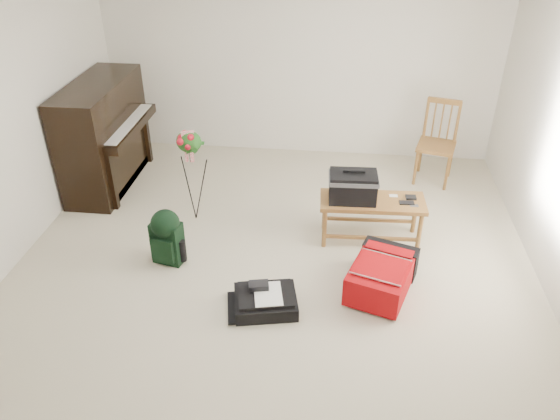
# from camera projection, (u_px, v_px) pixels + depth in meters

# --- Properties ---
(floor) EXTENTS (5.00, 5.50, 0.01)m
(floor) POSITION_uv_depth(u_px,v_px,m) (272.00, 275.00, 5.18)
(floor) COLOR beige
(floor) RESTS_ON ground
(wall_back) EXTENTS (5.00, 0.04, 2.50)m
(wall_back) POSITION_uv_depth(u_px,v_px,m) (299.00, 60.00, 6.84)
(wall_back) COLOR silver
(wall_back) RESTS_ON floor
(piano) EXTENTS (0.71, 1.50, 1.25)m
(piano) POSITION_uv_depth(u_px,v_px,m) (105.00, 137.00, 6.43)
(piano) COLOR black
(piano) RESTS_ON floor
(bench) EXTENTS (1.06, 0.46, 0.80)m
(bench) POSITION_uv_depth(u_px,v_px,m) (359.00, 191.00, 5.40)
(bench) COLOR olive
(bench) RESTS_ON floor
(dining_chair) EXTENTS (0.53, 0.53, 0.99)m
(dining_chair) POSITION_uv_depth(u_px,v_px,m) (436.00, 143.00, 6.55)
(dining_chair) COLOR olive
(dining_chair) RESTS_ON floor
(red_suitcase) EXTENTS (0.69, 0.86, 0.31)m
(red_suitcase) POSITION_uv_depth(u_px,v_px,m) (381.00, 272.00, 4.95)
(red_suitcase) COLOR red
(red_suitcase) RESTS_ON floor
(black_duffel) EXTENTS (0.61, 0.53, 0.22)m
(black_duffel) POSITION_uv_depth(u_px,v_px,m) (265.00, 300.00, 4.75)
(black_duffel) COLOR black
(black_duffel) RESTS_ON floor
(green_backpack) EXTENTS (0.32, 0.29, 0.57)m
(green_backpack) POSITION_uv_depth(u_px,v_px,m) (166.00, 234.00, 5.20)
(green_backpack) COLOR black
(green_backpack) RESTS_ON floor
(flower_stand) EXTENTS (0.43, 0.43, 1.07)m
(flower_stand) POSITION_uv_depth(u_px,v_px,m) (192.00, 176.00, 5.75)
(flower_stand) COLOR black
(flower_stand) RESTS_ON floor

